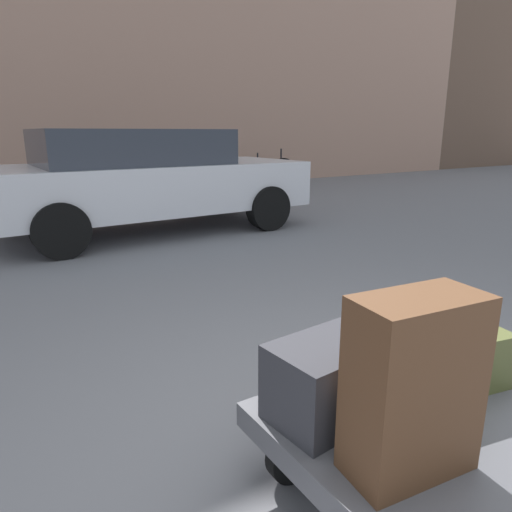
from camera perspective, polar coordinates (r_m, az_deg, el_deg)
ground_plane at (r=2.16m, az=19.14°, el=-25.47°), size 60.00×60.00×0.00m
building_facade_side at (r=19.67m, az=21.82°, el=23.85°), size 12.00×1.00×9.42m
luggage_cart at (r=2.00m, az=19.84°, el=-19.55°), size 1.14×0.88×0.34m
suitcase_brown_rear_right at (r=1.53m, az=18.93°, el=-15.01°), size 0.43×0.26×0.58m
suitcase_olive_center at (r=2.17m, az=20.64°, el=-10.98°), size 0.60×0.53×0.24m
duffel_bag_charcoal_stacked_top at (r=1.84m, az=10.74°, el=-14.12°), size 0.61×0.35×0.29m
parked_car at (r=6.69m, az=-13.38°, el=9.38°), size 4.34×2.00×1.42m
bicycle_leaning at (r=12.43m, az=1.11°, el=10.44°), size 1.70×0.58×0.96m
bollard_kerb_near at (r=9.69m, az=-10.47°, el=8.84°), size 0.28×0.28×0.73m
bollard_kerb_mid at (r=10.24m, az=-3.71°, el=9.38°), size 0.28×0.28×0.73m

